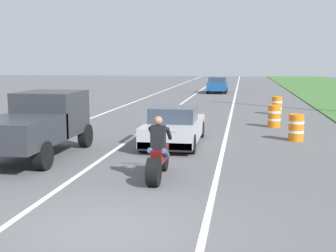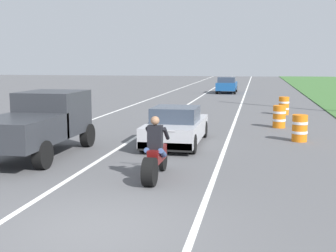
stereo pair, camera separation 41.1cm
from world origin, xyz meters
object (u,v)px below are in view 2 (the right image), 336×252
object	(u,v)px
sports_car_silver	(176,127)
motorcycle_with_rider	(155,157)
pickup_truck_left_lane_dark_grey	(40,121)
construction_barrel_nearest	(300,128)
distant_car_far_ahead	(227,85)
construction_barrel_far	(284,106)
construction_barrel_mid	(279,117)

from	to	relation	value
sports_car_silver	motorcycle_with_rider	bearing A→B (deg)	-86.03
motorcycle_with_rider	sports_car_silver	distance (m)	4.86
pickup_truck_left_lane_dark_grey	construction_barrel_nearest	bearing A→B (deg)	27.08
construction_barrel_nearest	pickup_truck_left_lane_dark_grey	bearing A→B (deg)	-152.92
motorcycle_with_rider	construction_barrel_nearest	distance (m)	7.51
distant_car_far_ahead	construction_barrel_far	bearing A→B (deg)	-75.47
motorcycle_with_rider	construction_barrel_mid	xyz separation A→B (m)	(3.49, 9.69, -0.09)
construction_barrel_far	motorcycle_with_rider	bearing A→B (deg)	-105.11
motorcycle_with_rider	pickup_truck_left_lane_dark_grey	world-z (taller)	pickup_truck_left_lane_dark_grey
sports_car_silver	construction_barrel_far	world-z (taller)	sports_car_silver
motorcycle_with_rider	distant_car_far_ahead	bearing A→B (deg)	90.50
construction_barrel_mid	distant_car_far_ahead	distance (m)	21.73
construction_barrel_nearest	construction_barrel_far	size ratio (longest dim) A/B	1.00
sports_car_silver	construction_barrel_far	size ratio (longest dim) A/B	4.30
pickup_truck_left_lane_dark_grey	sports_car_silver	bearing A→B (deg)	35.66
construction_barrel_nearest	motorcycle_with_rider	bearing A→B (deg)	-122.85
sports_car_silver	pickup_truck_left_lane_dark_grey	bearing A→B (deg)	-144.34
construction_barrel_nearest	construction_barrel_mid	world-z (taller)	same
construction_barrel_nearest	construction_barrel_far	world-z (taller)	same
construction_barrel_nearest	construction_barrel_far	distance (m)	8.41
construction_barrel_nearest	construction_barrel_mid	bearing A→B (deg)	99.79
pickup_truck_left_lane_dark_grey	distant_car_far_ahead	bearing A→B (deg)	82.33
distant_car_far_ahead	construction_barrel_mid	bearing A→B (deg)	-80.03
construction_barrel_far	pickup_truck_left_lane_dark_grey	bearing A→B (deg)	-122.85
motorcycle_with_rider	pickup_truck_left_lane_dark_grey	distance (m)	4.70
distant_car_far_ahead	sports_car_silver	bearing A→B (deg)	-90.14
sports_car_silver	construction_barrel_nearest	world-z (taller)	sports_car_silver
construction_barrel_far	distant_car_far_ahead	bearing A→B (deg)	104.53
construction_barrel_far	construction_barrel_mid	bearing A→B (deg)	-95.50
sports_car_silver	pickup_truck_left_lane_dark_grey	xyz separation A→B (m)	(-3.84, -2.76, 0.48)
construction_barrel_nearest	construction_barrel_mid	xyz separation A→B (m)	(-0.58, 3.39, 0.00)
pickup_truck_left_lane_dark_grey	construction_barrel_nearest	size ratio (longest dim) A/B	4.80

